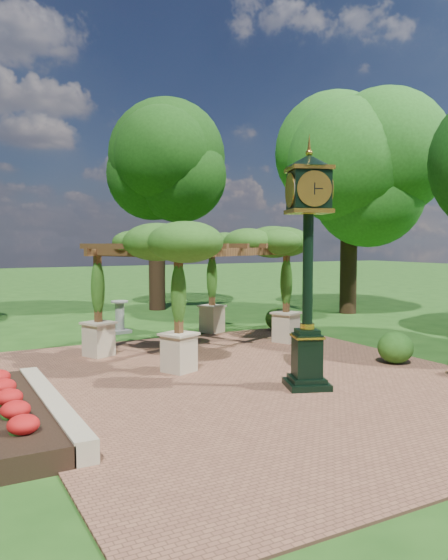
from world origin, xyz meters
TOP-DOWN VIEW (x-y plane):
  - ground at (0.00, 0.00)m, footprint 120.00×120.00m
  - brick_plaza at (0.00, 1.00)m, footprint 10.00×12.00m
  - border_wall at (-4.60, 0.50)m, footprint 0.35×5.00m
  - pedestal_clock at (0.58, -0.13)m, footprint 1.28×1.28m
  - pergola at (0.42, 4.83)m, footprint 6.65×5.54m
  - sundial at (-0.68, 8.79)m, footprint 0.72×0.72m
  - shrub_mid at (4.00, 0.67)m, footprint 1.19×1.19m
  - shrub_back at (4.32, 6.48)m, footprint 0.97×0.97m
  - tree_north at (2.87, 14.26)m, footprint 4.90×4.90m
  - tree_east_far at (9.82, 9.08)m, footprint 5.43×5.43m

SIDE VIEW (x-z plane):
  - ground at x=0.00m, z-range 0.00..0.00m
  - brick_plaza at x=0.00m, z-range 0.00..0.04m
  - border_wall at x=-4.60m, z-range 0.00..0.40m
  - shrub_back at x=4.32m, z-range 0.04..0.83m
  - shrub_mid at x=4.00m, z-range 0.04..0.85m
  - sundial at x=-0.68m, z-range -0.07..1.05m
  - pergola at x=0.42m, z-range 1.15..4.75m
  - pedestal_clock at x=0.58m, z-range 0.49..5.51m
  - tree_north at x=2.87m, z-range 1.68..10.67m
  - tree_east_far at x=9.82m, z-range 1.77..11.15m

